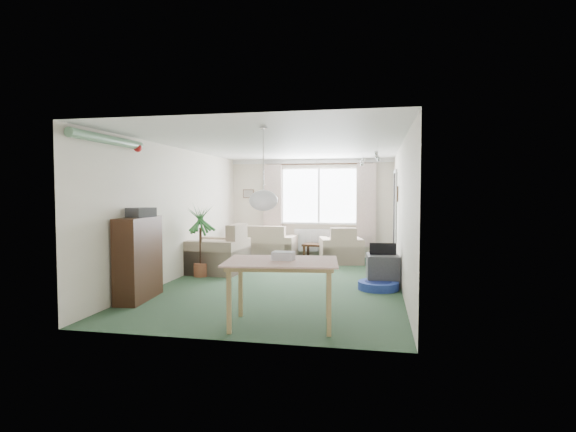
% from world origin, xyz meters
% --- Properties ---
extents(ground, '(6.50, 6.50, 0.00)m').
position_xyz_m(ground, '(0.00, 0.00, 0.00)').
color(ground, '#29452D').
extents(window, '(1.80, 0.03, 1.30)m').
position_xyz_m(window, '(0.20, 3.23, 1.50)').
color(window, white).
extents(curtain_rod, '(2.60, 0.03, 0.03)m').
position_xyz_m(curtain_rod, '(0.20, 3.15, 2.27)').
color(curtain_rod, black).
extents(curtain_left, '(0.45, 0.08, 2.00)m').
position_xyz_m(curtain_left, '(-0.95, 3.13, 1.27)').
color(curtain_left, beige).
extents(curtain_right, '(0.45, 0.08, 2.00)m').
position_xyz_m(curtain_right, '(1.35, 3.13, 1.27)').
color(curtain_right, beige).
extents(radiator, '(1.20, 0.10, 0.55)m').
position_xyz_m(radiator, '(0.20, 3.19, 0.40)').
color(radiator, white).
extents(doorway, '(0.03, 0.95, 2.00)m').
position_xyz_m(doorway, '(1.99, 2.20, 1.00)').
color(doorway, black).
extents(pendant_lamp, '(0.36, 0.36, 0.36)m').
position_xyz_m(pendant_lamp, '(0.20, -2.30, 1.48)').
color(pendant_lamp, white).
extents(tinsel_garland, '(1.60, 1.60, 0.12)m').
position_xyz_m(tinsel_garland, '(-1.92, -2.30, 2.28)').
color(tinsel_garland, '#196626').
extents(bauble_cluster_a, '(0.20, 0.20, 0.20)m').
position_xyz_m(bauble_cluster_a, '(1.30, 0.90, 2.22)').
color(bauble_cluster_a, silver).
extents(bauble_cluster_b, '(0.20, 0.20, 0.20)m').
position_xyz_m(bauble_cluster_b, '(1.60, -0.30, 2.22)').
color(bauble_cluster_b, silver).
extents(wall_picture_back, '(0.28, 0.03, 0.22)m').
position_xyz_m(wall_picture_back, '(-1.60, 3.23, 1.55)').
color(wall_picture_back, brown).
extents(wall_picture_right, '(0.03, 0.24, 0.30)m').
position_xyz_m(wall_picture_right, '(1.98, 1.20, 1.55)').
color(wall_picture_right, brown).
extents(sofa, '(1.60, 0.86, 0.79)m').
position_xyz_m(sofa, '(-1.10, 2.75, 0.40)').
color(sofa, beige).
rests_on(sofa, ground).
extents(armchair_corner, '(1.07, 1.04, 0.81)m').
position_xyz_m(armchair_corner, '(0.81, 2.34, 0.41)').
color(armchair_corner, tan).
rests_on(armchair_corner, ground).
extents(armchair_left, '(1.08, 1.13, 0.96)m').
position_xyz_m(armchair_left, '(-1.50, 0.68, 0.48)').
color(armchair_left, '#C4A994').
rests_on(armchair_left, ground).
extents(coffee_table, '(0.87, 0.55, 0.37)m').
position_xyz_m(coffee_table, '(0.31, 2.75, 0.18)').
color(coffee_table, black).
rests_on(coffee_table, ground).
extents(photo_frame, '(0.12, 0.04, 0.16)m').
position_xyz_m(photo_frame, '(0.39, 2.76, 0.45)').
color(photo_frame, brown).
rests_on(photo_frame, coffee_table).
extents(bookshelf, '(0.42, 1.02, 1.22)m').
position_xyz_m(bookshelf, '(-1.84, -1.74, 0.61)').
color(bookshelf, black).
rests_on(bookshelf, ground).
extents(hifi_box, '(0.37, 0.42, 0.14)m').
position_xyz_m(hifi_box, '(-1.81, -1.70, 1.29)').
color(hifi_box, '#3C3D41').
rests_on(hifi_box, bookshelf).
extents(houseplant, '(0.72, 0.72, 1.34)m').
position_xyz_m(houseplant, '(-1.65, 0.17, 0.67)').
color(houseplant, '#205E2A').
rests_on(houseplant, ground).
extents(dining_table, '(1.30, 0.95, 0.76)m').
position_xyz_m(dining_table, '(0.49, -2.60, 0.38)').
color(dining_table, tan).
rests_on(dining_table, ground).
extents(gift_box, '(0.26, 0.20, 0.12)m').
position_xyz_m(gift_box, '(0.51, -2.55, 0.82)').
color(gift_box, silver).
rests_on(gift_box, dining_table).
extents(tv_cube, '(0.57, 0.62, 0.53)m').
position_xyz_m(tv_cube, '(1.70, -0.04, 0.26)').
color(tv_cube, '#353539').
rests_on(tv_cube, ground).
extents(pet_bed, '(0.81, 0.81, 0.13)m').
position_xyz_m(pet_bed, '(1.63, -0.35, 0.07)').
color(pet_bed, navy).
rests_on(pet_bed, ground).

